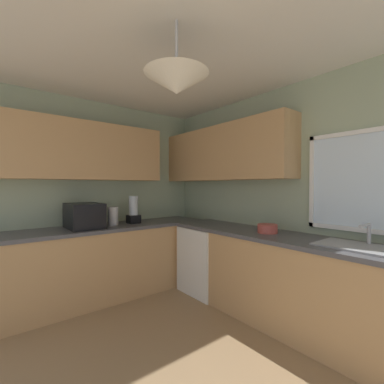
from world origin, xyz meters
The scene contains 9 objects.
room_shell centered at (-0.82, 0.55, 1.79)m, with size 4.21×3.35×2.54m.
counter_run_left centered at (-1.74, 0.00, 0.44)m, with size 0.65×2.96×0.88m.
counter_run_back centered at (0.21, 1.31, 0.44)m, with size 3.30×0.65×0.88m.
dishwasher centered at (-1.08, 1.28, 0.42)m, with size 0.60×0.60×0.84m, color white.
microwave centered at (-1.74, -0.10, 1.03)m, with size 0.48×0.36×0.29m, color black.
kettle centered at (-1.72, 0.24, 1.00)m, with size 0.12×0.12×0.23m, color #B7B7BC.
sink_assembly centered at (0.68, 1.31, 0.89)m, with size 0.64×0.40×0.19m.
bowl centered at (-0.20, 1.31, 0.93)m, with size 0.21×0.21×0.09m, color #B74C42.
blender_appliance centered at (-1.74, 0.53, 1.04)m, with size 0.15×0.15×0.36m.
Camera 1 is at (1.46, -1.03, 1.37)m, focal length 24.61 mm.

